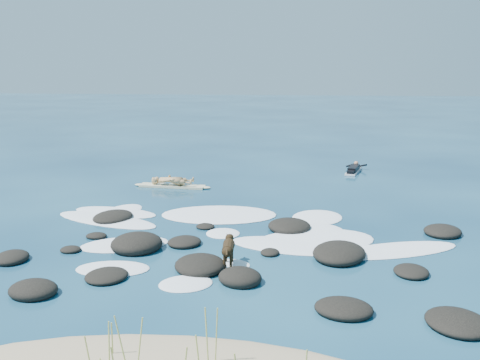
# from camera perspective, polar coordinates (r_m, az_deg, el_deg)

# --- Properties ---
(ground) EXTENTS (160.00, 160.00, 0.00)m
(ground) POSITION_cam_1_polar(r_m,az_deg,el_deg) (15.96, -0.95, -6.17)
(ground) COLOR #0A2642
(ground) RESTS_ON ground
(reef_rocks) EXTENTS (13.10, 8.13, 0.58)m
(reef_rocks) POSITION_cam_1_polar(r_m,az_deg,el_deg) (14.36, -0.67, -7.86)
(reef_rocks) COLOR black
(reef_rocks) RESTS_ON ground
(breaking_foam) EXTENTS (13.11, 8.09, 0.12)m
(breaking_foam) POSITION_cam_1_polar(r_m,az_deg,el_deg) (16.56, -1.02, -5.45)
(breaking_foam) COLOR white
(breaking_foam) RESTS_ON ground
(standing_surfer_rig) EXTENTS (3.34, 0.79, 1.90)m
(standing_surfer_rig) POSITION_cam_1_polar(r_m,az_deg,el_deg) (22.50, -7.28, 1.09)
(standing_surfer_rig) COLOR beige
(standing_surfer_rig) RESTS_ON ground
(paddling_surfer_rig) EXTENTS (1.21, 2.35, 0.41)m
(paddling_surfer_rig) POSITION_cam_1_polar(r_m,az_deg,el_deg) (26.24, 12.03, 1.13)
(paddling_surfer_rig) COLOR silver
(paddling_surfer_rig) RESTS_ON ground
(dog) EXTENTS (0.35, 1.21, 0.77)m
(dog) POSITION_cam_1_polar(r_m,az_deg,el_deg) (13.61, -1.25, -7.19)
(dog) COLOR black
(dog) RESTS_ON ground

